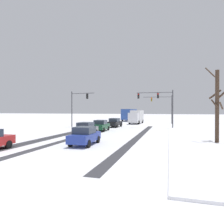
% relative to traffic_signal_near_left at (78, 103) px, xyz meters
% --- Properties ---
extents(ground_plane, '(300.00, 300.00, 0.00)m').
position_rel_traffic_signal_near_left_xyz_m(ground_plane, '(7.69, -23.38, -4.33)').
color(ground_plane, white).
extents(wheel_track_left_lane, '(0.84, 30.20, 0.01)m').
position_rel_traffic_signal_near_left_xyz_m(wheel_track_left_lane, '(12.57, -9.65, -4.33)').
color(wheel_track_left_lane, '#38383D').
rests_on(wheel_track_left_lane, ground).
extents(wheel_track_right_lane, '(0.77, 30.20, 0.01)m').
position_rel_traffic_signal_near_left_xyz_m(wheel_track_right_lane, '(3.60, -9.65, -4.33)').
color(wheel_track_right_lane, '#38383D').
rests_on(wheel_track_right_lane, ground).
extents(wheel_track_center, '(0.81, 30.20, 0.01)m').
position_rel_traffic_signal_near_left_xyz_m(wheel_track_center, '(2.86, -9.65, -4.33)').
color(wheel_track_center, '#38383D').
rests_on(wheel_track_center, ground).
extents(wheel_track_oncoming, '(0.86, 30.20, 0.01)m').
position_rel_traffic_signal_near_left_xyz_m(wheel_track_oncoming, '(5.82, -9.65, -4.33)').
color(wheel_track_oncoming, '#38383D').
rests_on(wheel_track_oncoming, ground).
extents(sidewalk_kerb_right, '(4.00, 30.20, 0.12)m').
position_rel_traffic_signal_near_left_xyz_m(sidewalk_kerb_right, '(17.97, -11.03, -4.27)').
color(sidewalk_kerb_right, white).
rests_on(sidewalk_kerb_right, ground).
extents(traffic_signal_near_left, '(4.59, 0.47, 6.50)m').
position_rel_traffic_signal_near_left_xyz_m(traffic_signal_near_left, '(0.00, 0.00, 0.00)').
color(traffic_signal_near_left, '#47474C').
rests_on(traffic_signal_near_left, ground).
extents(traffic_signal_far_right, '(6.50, 0.71, 6.50)m').
position_rel_traffic_signal_near_left_xyz_m(traffic_signal_far_right, '(14.77, 13.92, 0.12)').
color(traffic_signal_far_right, '#47474C').
rests_on(traffic_signal_far_right, ground).
extents(traffic_signal_near_right, '(6.15, 0.65, 6.50)m').
position_rel_traffic_signal_near_left_xyz_m(traffic_signal_near_right, '(14.45, 1.95, 0.32)').
color(traffic_signal_near_right, '#47474C').
rests_on(traffic_signal_near_right, ground).
extents(car_black_lead, '(2.02, 4.19, 1.62)m').
position_rel_traffic_signal_near_left_xyz_m(car_black_lead, '(6.45, 1.93, -3.52)').
color(car_black_lead, black).
rests_on(car_black_lead, ground).
extents(car_dark_green_second, '(1.93, 4.15, 1.62)m').
position_rel_traffic_signal_near_left_xyz_m(car_dark_green_second, '(6.27, -5.26, -3.52)').
color(car_dark_green_second, '#194C2D').
rests_on(car_dark_green_second, ground).
extents(car_grey_third, '(1.85, 4.11, 1.62)m').
position_rel_traffic_signal_near_left_xyz_m(car_grey_third, '(6.35, -10.92, -3.52)').
color(car_grey_third, slate).
rests_on(car_grey_third, ground).
extents(car_blue_fourth, '(1.95, 4.16, 1.62)m').
position_rel_traffic_signal_near_left_xyz_m(car_blue_fourth, '(8.79, -16.81, -3.52)').
color(car_blue_fourth, '#233899').
rests_on(car_blue_fourth, ground).
extents(bus_oncoming, '(2.73, 11.02, 3.38)m').
position_rel_traffic_signal_near_left_xyz_m(bus_oncoming, '(4.84, 24.34, -2.34)').
color(bus_oncoming, '#284793').
rests_on(bus_oncoming, ground).
extents(box_truck_delivery, '(2.56, 7.49, 3.02)m').
position_rel_traffic_signal_near_left_xyz_m(box_truck_delivery, '(8.76, 12.39, -2.70)').
color(box_truck_delivery, silver).
rests_on(box_truck_delivery, ground).
extents(bare_tree_sidewalk_near, '(2.09, 2.07, 7.26)m').
position_rel_traffic_signal_near_left_xyz_m(bare_tree_sidewalk_near, '(20.38, -12.18, -0.70)').
color(bare_tree_sidewalk_near, '#423023').
rests_on(bare_tree_sidewalk_near, ground).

